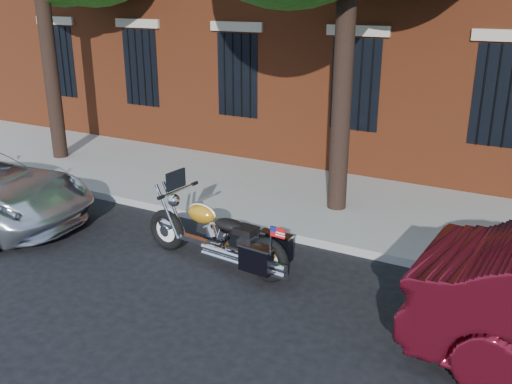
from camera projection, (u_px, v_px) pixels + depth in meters
The scene contains 4 objects.
ground at pixel (239, 268), 9.03m from camera, with size 120.00×120.00×0.00m, color black.
curb at pixel (279, 233), 10.14m from camera, with size 40.00×0.16×0.15m, color gray.
sidewalk at pixel (320, 201), 11.70m from camera, with size 40.00×3.60×0.15m, color gray.
motorcycle at pixel (221, 239), 8.90m from camera, with size 2.82×0.95×1.44m.
Camera 1 is at (4.15, -6.97, 4.15)m, focal length 40.00 mm.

